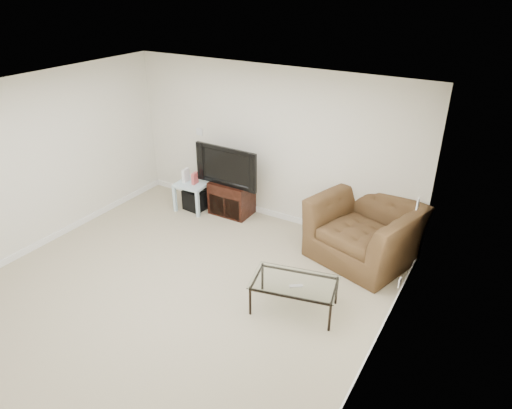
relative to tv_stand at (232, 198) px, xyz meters
The scene contains 18 objects.
floor 2.34m from the tv_stand, 75.05° to the right, with size 5.00×5.00×0.00m, color tan.
ceiling 3.21m from the tv_stand, 75.05° to the right, with size 5.00×5.00×0.00m, color white.
wall_back 1.16m from the tv_stand, 22.81° to the left, with size 5.00×0.02×2.50m, color silver.
wall_left 3.10m from the tv_stand, 130.21° to the right, with size 0.02×5.00×2.50m, color silver.
wall_right 3.95m from the tv_stand, 35.94° to the right, with size 0.02×5.00×2.50m, color silver.
plate_back 1.28m from the tv_stand, 163.28° to the left, with size 0.12×0.02×0.12m, color white.
plate_right_switch 3.30m from the tv_stand, 11.84° to the right, with size 0.02×0.09×0.13m, color white.
plate_right_outlet 3.23m from the tv_stand, 17.06° to the right, with size 0.02×0.08×0.12m, color white.
tv_stand is the anchor object (origin of this frame).
dvd_player 0.19m from the tv_stand, 89.54° to the right, with size 0.37×0.26×0.05m, color black.
television 0.61m from the tv_stand, 89.54° to the right, with size 1.06×0.21×0.66m, color black.
side_table 0.69m from the tv_stand, 163.31° to the right, with size 0.52×0.52×0.50m, color silver, non-canonical shape.
subwoofer 0.66m from the tv_stand, 164.47° to the right, with size 0.35×0.35×0.35m, color black.
game_console 0.88m from the tv_stand, 163.84° to the right, with size 0.05×0.17×0.23m, color white.
game_case 0.70m from the tv_stand, 160.24° to the right, with size 0.05×0.14×0.20m, color #CC4C4C.
recliner 2.40m from the tv_stand, ahead, with size 1.36×0.88×1.19m, color #4C381B.
coffee_table 2.67m from the tv_stand, 40.19° to the right, with size 1.02×0.58×0.40m, color black, non-canonical shape.
remote 2.76m from the tv_stand, 40.61° to the right, with size 0.16×0.04×0.02m, color #B2B2B7.
Camera 1 is at (3.29, -3.51, 3.68)m, focal length 32.00 mm.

